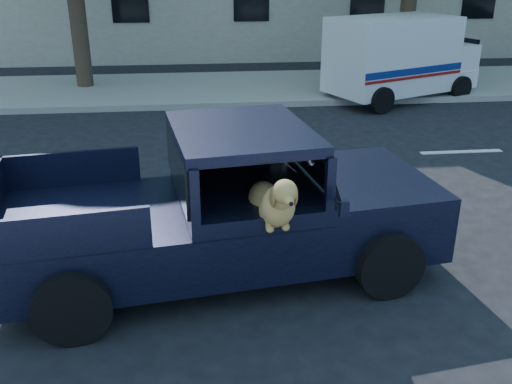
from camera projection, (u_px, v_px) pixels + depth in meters
ground at (281, 246)px, 7.37m from camera, size 120.00×120.00×0.00m
far_sidewalk at (231, 88)px, 15.78m from camera, size 60.00×4.00×0.15m
lane_stripes at (359, 155)px, 10.68m from camera, size 21.60×0.14×0.01m
pickup_truck at (216, 227)px, 6.55m from camera, size 5.11×2.72×1.75m
mail_truck at (399, 64)px, 14.46m from camera, size 4.18×3.13×2.09m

